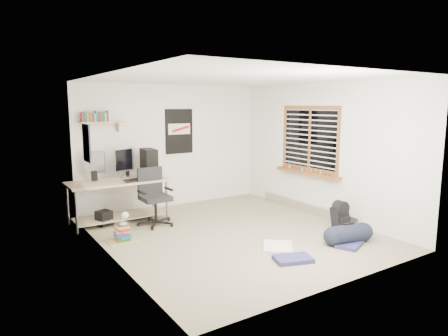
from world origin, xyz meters
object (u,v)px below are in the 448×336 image
desk (118,202)px  duffel_bag (348,234)px  office_chair (155,198)px  book_stack (122,232)px  backpack (340,217)px

desk → duffel_bag: desk is taller
office_chair → duffel_bag: (2.09, -2.48, -0.35)m
desk → book_stack: size_ratio=3.76×
backpack → office_chair: bearing=145.3°
office_chair → book_stack: (-0.78, -0.50, -0.34)m
office_chair → duffel_bag: office_chair is taller
office_chair → desk: bearing=130.6°
duffel_bag → book_stack: size_ratio=1.26×
office_chair → book_stack: bearing=-148.0°
backpack → book_stack: (-3.34, 1.40, -0.05)m
office_chair → backpack: (2.55, -1.91, -0.29)m
desk → office_chair: size_ratio=1.71×
desk → office_chair: office_chair is taller
office_chair → book_stack: 0.99m
desk → office_chair: bearing=-41.1°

